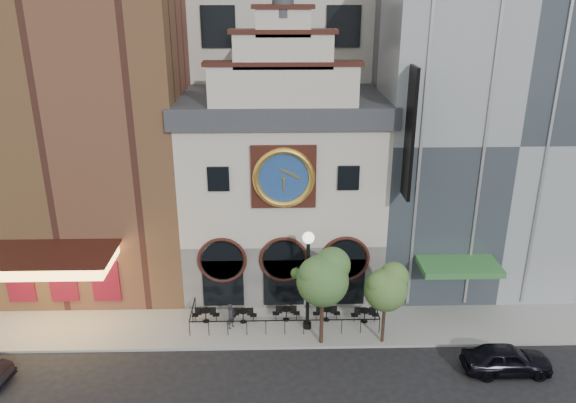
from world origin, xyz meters
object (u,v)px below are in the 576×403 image
at_px(bistro_2, 286,313).
at_px(pedestrian, 231,316).
at_px(car_right, 507,359).
at_px(bistro_4, 365,315).
at_px(tree_right, 387,286).
at_px(lamppost, 308,270).
at_px(bistro_3, 326,313).
at_px(bistro_0, 206,315).
at_px(tree_left, 324,276).
at_px(bistro_1, 243,315).

height_order(bistro_2, pedestrian, pedestrian).
xyz_separation_m(car_right, pedestrian, (-14.20, 4.10, 0.15)).
distance_m(bistro_4, tree_right, 3.58).
bearing_deg(tree_right, lamppost, 161.31).
bearing_deg(bistro_2, bistro_3, -1.93).
distance_m(car_right, tree_right, 6.94).
relative_size(bistro_3, lamppost, 0.26).
xyz_separation_m(lamppost, tree_right, (4.09, -1.38, -0.29)).
bearing_deg(bistro_0, tree_left, -18.24).
xyz_separation_m(bistro_3, pedestrian, (-5.48, -0.63, 0.29)).
xyz_separation_m(pedestrian, tree_right, (8.41, -1.49, 2.64)).
bearing_deg(tree_left, bistro_0, 161.76).
bearing_deg(bistro_2, tree_right, -22.68).
xyz_separation_m(bistro_3, bistro_4, (2.20, -0.21, 0.00)).
relative_size(pedestrian, tree_left, 0.27).
bearing_deg(bistro_1, bistro_4, -1.04).
height_order(bistro_1, lamppost, lamppost).
distance_m(bistro_4, lamppost, 4.69).
height_order(lamppost, tree_right, lamppost).
bearing_deg(bistro_1, tree_left, -25.05).
xyz_separation_m(bistro_2, pedestrian, (-3.14, -0.71, 0.29)).
bearing_deg(bistro_1, tree_right, -14.74).
relative_size(bistro_4, pedestrian, 1.05).
height_order(bistro_4, tree_right, tree_right).
distance_m(bistro_4, tree_left, 4.85).
height_order(bistro_2, lamppost, lamppost).
height_order(bistro_0, bistro_1, same).
relative_size(bistro_2, bistro_4, 1.00).
bearing_deg(bistro_4, bistro_0, 178.56).
distance_m(bistro_2, pedestrian, 3.23).
height_order(bistro_0, car_right, car_right).
xyz_separation_m(bistro_0, tree_right, (9.93, -2.15, 2.93)).
bearing_deg(bistro_0, lamppost, -7.46).
relative_size(bistro_3, pedestrian, 1.05).
xyz_separation_m(bistro_4, tree_right, (0.73, -1.92, 2.93)).
height_order(bistro_2, tree_left, tree_left).
xyz_separation_m(lamppost, tree_left, (0.73, -1.40, 0.36)).
relative_size(bistro_4, tree_left, 0.29).
relative_size(car_right, lamppost, 0.74).
height_order(bistro_0, bistro_2, same).
bearing_deg(lamppost, bistro_2, 141.81).
height_order(car_right, tree_left, tree_left).
distance_m(bistro_1, bistro_4, 7.04).
height_order(bistro_1, bistro_4, same).
height_order(bistro_0, bistro_3, same).
bearing_deg(bistro_4, pedestrian, -176.84).
xyz_separation_m(bistro_0, car_right, (15.72, -4.75, 0.14)).
xyz_separation_m(bistro_1, bistro_4, (7.04, -0.13, 0.00)).
relative_size(pedestrian, tree_right, 0.33).
relative_size(bistro_1, pedestrian, 1.05).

